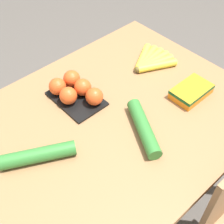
{
  "coord_description": "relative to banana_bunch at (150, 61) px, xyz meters",
  "views": [
    {
      "loc": [
        0.57,
        0.62,
        1.67
      ],
      "look_at": [
        0.0,
        0.0,
        0.76
      ],
      "focal_mm": 50.0,
      "sensor_mm": 36.0,
      "label": 1
    }
  ],
  "objects": [
    {
      "name": "cucumber_far",
      "position": [
        0.7,
        0.1,
        0.01
      ],
      "size": [
        0.26,
        0.17,
        0.05
      ],
      "color": "#2D702D",
      "rests_on": "dining_table"
    },
    {
      "name": "banana_bunch",
      "position": [
        0.0,
        0.0,
        0.0
      ],
      "size": [
        0.21,
        0.21,
        0.04
      ],
      "color": "brown",
      "rests_on": "dining_table"
    },
    {
      "name": "tomato_pack",
      "position": [
        0.4,
        -0.06,
        0.02
      ],
      "size": [
        0.16,
        0.24,
        0.08
      ],
      "color": "black",
      "rests_on": "dining_table"
    },
    {
      "name": "carrot_bag",
      "position": [
        0.03,
        0.26,
        0.01
      ],
      "size": [
        0.17,
        0.11,
        0.04
      ],
      "color": "orange",
      "rests_on": "dining_table"
    },
    {
      "name": "cucumber_near",
      "position": [
        0.33,
        0.27,
        0.01
      ],
      "size": [
        0.17,
        0.26,
        0.05
      ],
      "color": "#2D702D",
      "rests_on": "dining_table"
    },
    {
      "name": "ground_plane",
      "position": [
        0.37,
        0.13,
        -0.75
      ],
      "size": [
        12.0,
        12.0,
        0.0
      ],
      "primitive_type": "plane",
      "color": "#4C4742"
    },
    {
      "name": "dining_table",
      "position": [
        0.37,
        0.13,
        -0.12
      ],
      "size": [
        1.18,
        0.91,
        0.73
      ],
      "color": "olive",
      "rests_on": "ground_plane"
    }
  ]
}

